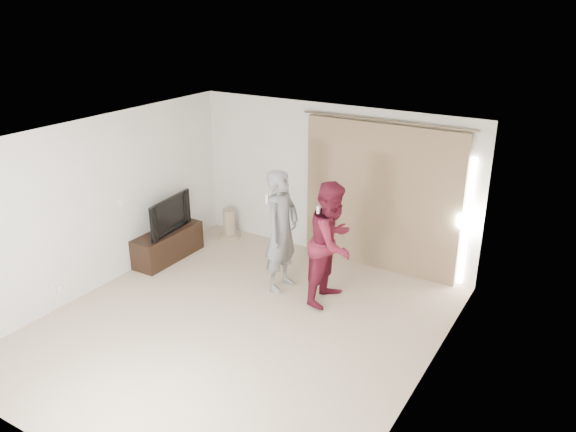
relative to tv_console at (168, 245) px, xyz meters
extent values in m
plane|color=beige|center=(2.27, -1.13, -0.25)|extent=(5.50, 5.50, 0.00)
cube|color=silver|center=(2.27, 1.62, 1.05)|extent=(5.00, 0.04, 2.60)
cube|color=silver|center=(-0.23, -1.13, 1.05)|extent=(0.04, 5.50, 2.60)
cube|color=white|center=(-0.22, -0.73, 0.95)|extent=(0.02, 0.08, 0.12)
cube|color=white|center=(-0.22, -2.03, 0.05)|extent=(0.02, 0.08, 0.12)
cube|color=white|center=(2.27, -1.13, 2.35)|extent=(5.00, 5.50, 0.01)
cube|color=#8D7056|center=(3.17, 1.55, 0.95)|extent=(2.60, 0.10, 2.40)
cylinder|color=#6D614A|center=(3.17, 1.55, 2.19)|extent=(2.80, 0.03, 0.03)
cube|color=white|center=(4.53, 1.59, 0.80)|extent=(0.08, 0.04, 2.00)
cube|color=black|center=(0.00, 0.00, 0.00)|extent=(0.46, 1.32, 0.51)
imported|color=black|center=(0.00, 0.00, 0.56)|extent=(0.26, 1.06, 0.61)
cylinder|color=tan|center=(0.35, 1.27, -0.22)|extent=(0.40, 0.40, 0.07)
cylinder|color=tan|center=(0.35, 1.27, 0.05)|extent=(0.22, 0.22, 0.47)
imported|color=slate|center=(2.20, 0.13, 0.69)|extent=(0.46, 0.69, 1.88)
cube|color=white|center=(2.02, 0.03, 1.19)|extent=(0.04, 0.04, 0.14)
cube|color=white|center=(2.02, 0.25, 1.06)|extent=(0.05, 0.05, 0.09)
imported|color=maroon|center=(3.00, 0.19, 0.66)|extent=(0.70, 0.89, 1.82)
cube|color=white|center=(2.82, 0.09, 1.14)|extent=(0.04, 0.04, 0.14)
cube|color=white|center=(2.82, 0.31, 1.02)|extent=(0.05, 0.05, 0.09)
camera|label=1|loc=(6.23, -6.39, 3.95)|focal=35.00mm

